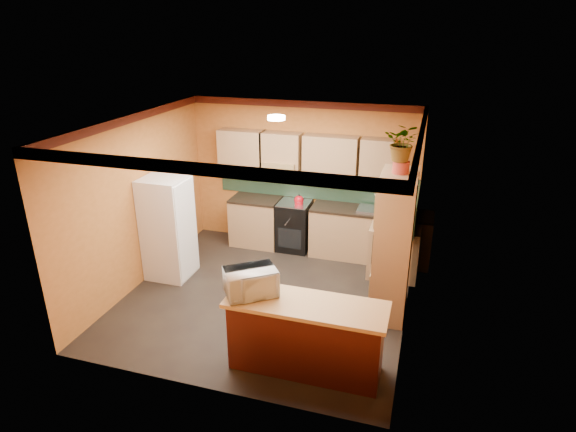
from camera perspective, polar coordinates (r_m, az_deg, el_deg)
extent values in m
plane|color=black|center=(7.56, -2.64, -9.53)|extent=(4.20, 4.20, 0.00)
cube|color=white|center=(6.57, -3.05, 11.00)|extent=(4.20, 4.20, 0.04)
cube|color=#C07433|center=(8.85, 1.71, 4.87)|extent=(4.20, 0.04, 2.70)
cube|color=#C07433|center=(5.22, -10.60, -8.24)|extent=(4.20, 0.04, 2.70)
cube|color=#C07433|center=(7.87, -17.41, 1.65)|extent=(0.04, 4.20, 2.70)
cube|color=#C07433|center=(6.60, 14.64, -1.96)|extent=(0.04, 4.20, 2.70)
cube|color=#1F3A26|center=(8.83, 3.25, 3.68)|extent=(3.70, 0.02, 0.53)
cube|color=#1F3A26|center=(7.96, 15.00, 0.88)|extent=(0.02, 1.40, 0.53)
cube|color=tan|center=(8.54, 2.10, 7.38)|extent=(3.10, 0.34, 0.70)
cylinder|color=white|center=(7.14, -1.39, 11.56)|extent=(0.26, 0.26, 0.06)
cube|color=tan|center=(8.76, 4.67, -1.71)|extent=(3.65, 0.60, 0.88)
cube|color=black|center=(8.59, 4.76, 1.10)|extent=(3.65, 0.62, 0.04)
cube|color=black|center=(8.90, 0.74, -1.16)|extent=(0.58, 0.58, 0.91)
cube|color=silver|center=(8.47, 9.90, 0.77)|extent=(0.48, 0.40, 0.03)
cube|color=tan|center=(8.14, 12.43, -4.11)|extent=(0.60, 0.80, 0.88)
cube|color=black|center=(7.95, 12.69, -1.13)|extent=(0.62, 0.80, 0.04)
cube|color=white|center=(8.05, -14.04, -1.37)|extent=(0.68, 0.66, 1.70)
cube|color=tan|center=(6.86, 12.40, -3.54)|extent=(0.48, 0.90, 2.10)
cylinder|color=#AF382A|center=(6.52, 13.23, 5.66)|extent=(0.22, 0.22, 0.16)
imported|color=tan|center=(6.44, 13.49, 8.48)|extent=(0.50, 0.45, 0.50)
cube|color=#531813|center=(5.93, 2.11, -14.27)|extent=(1.80, 0.55, 0.88)
cube|color=tan|center=(5.67, 2.17, -10.47)|extent=(1.90, 0.65, 0.05)
imported|color=white|center=(5.75, -4.44, -7.80)|extent=(0.72, 0.68, 0.33)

